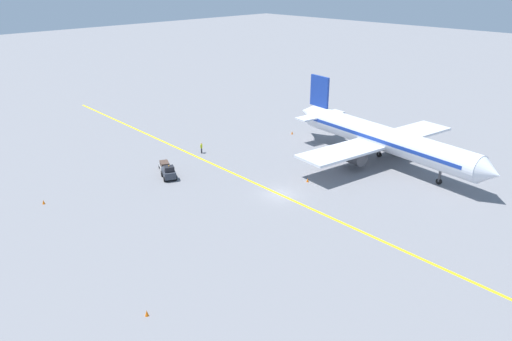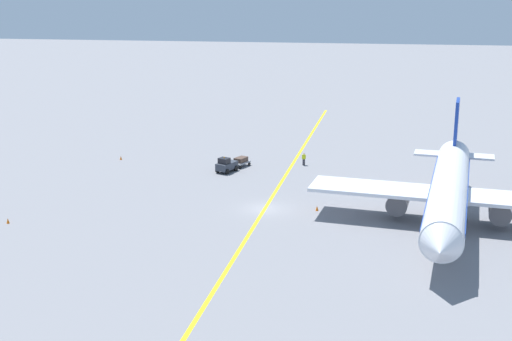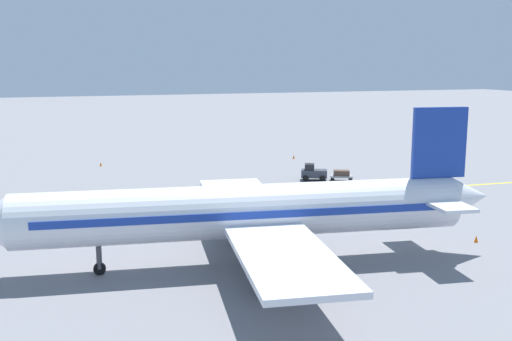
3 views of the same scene
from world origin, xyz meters
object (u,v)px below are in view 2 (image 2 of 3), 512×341
(traffic_cone_mid_apron, at_px, (8,221))
(traffic_cone_far_edge, at_px, (317,208))
(ground_crew_worker, at_px, (304,159))
(traffic_cone_by_wingtip, at_px, (121,158))
(baggage_cart_trailing, at_px, (241,161))
(baggage_tug_dark, at_px, (226,165))
(airplane_at_gate, at_px, (449,190))
(traffic_cone_near_nose, at_px, (438,175))

(traffic_cone_mid_apron, xyz_separation_m, traffic_cone_far_edge, (-30.81, -8.84, 0.00))
(ground_crew_worker, xyz_separation_m, traffic_cone_mid_apron, (27.75, 27.67, -0.63))
(ground_crew_worker, bearing_deg, traffic_cone_by_wingtip, 1.95)
(baggage_cart_trailing, relative_size, traffic_cone_mid_apron, 5.36)
(baggage_tug_dark, xyz_separation_m, traffic_cone_by_wingtip, (15.52, -4.06, -0.63))
(traffic_cone_by_wingtip, relative_size, traffic_cone_far_edge, 1.00)
(baggage_cart_trailing, distance_m, traffic_cone_mid_apron, 32.36)
(airplane_at_gate, bearing_deg, traffic_cone_far_edge, -11.48)
(traffic_cone_by_wingtip, bearing_deg, baggage_cart_trailing, 176.39)
(ground_crew_worker, bearing_deg, traffic_cone_far_edge, 99.24)
(ground_crew_worker, bearing_deg, baggage_cart_trailing, 13.23)
(baggage_cart_trailing, distance_m, traffic_cone_by_wingtip, 16.94)
(traffic_cone_by_wingtip, height_order, traffic_cone_far_edge, same)
(airplane_at_gate, relative_size, traffic_cone_by_wingtip, 64.54)
(traffic_cone_near_nose, relative_size, traffic_cone_by_wingtip, 1.00)
(baggage_cart_trailing, bearing_deg, traffic_cone_by_wingtip, -3.61)
(airplane_at_gate, xyz_separation_m, baggage_cart_trailing, (24.49, -19.60, -2.95))
(ground_crew_worker, height_order, traffic_cone_mid_apron, ground_crew_worker)
(traffic_cone_near_nose, distance_m, traffic_cone_mid_apron, 51.05)
(traffic_cone_mid_apron, bearing_deg, traffic_cone_far_edge, -163.99)
(airplane_at_gate, bearing_deg, baggage_cart_trailing, -38.68)
(baggage_tug_dark, height_order, traffic_cone_mid_apron, baggage_tug_dark)
(ground_crew_worker, xyz_separation_m, traffic_cone_by_wingtip, (25.06, 0.85, -0.63))
(ground_crew_worker, relative_size, traffic_cone_mid_apron, 3.05)
(baggage_tug_dark, distance_m, baggage_cart_trailing, 3.30)
(traffic_cone_by_wingtip, xyz_separation_m, traffic_cone_far_edge, (-28.12, 17.97, 0.00))
(traffic_cone_by_wingtip, bearing_deg, traffic_cone_mid_apron, 84.27)
(ground_crew_worker, bearing_deg, airplane_at_gate, 127.19)
(airplane_at_gate, bearing_deg, traffic_cone_mid_apron, 7.94)
(airplane_at_gate, height_order, baggage_tug_dark, airplane_at_gate)
(baggage_tug_dark, relative_size, traffic_cone_near_nose, 6.10)
(traffic_cone_near_nose, xyz_separation_m, traffic_cone_mid_apron, (44.92, 24.26, 0.00))
(ground_crew_worker, height_order, traffic_cone_near_nose, ground_crew_worker)
(ground_crew_worker, height_order, traffic_cone_by_wingtip, ground_crew_worker)
(traffic_cone_mid_apron, distance_m, traffic_cone_by_wingtip, 26.95)
(baggage_tug_dark, height_order, ground_crew_worker, baggage_tug_dark)
(baggage_tug_dark, xyz_separation_m, traffic_cone_far_edge, (-12.60, 13.91, -0.63))
(ground_crew_worker, distance_m, traffic_cone_mid_apron, 39.19)
(baggage_tug_dark, bearing_deg, traffic_cone_mid_apron, 51.33)
(traffic_cone_mid_apron, relative_size, traffic_cone_by_wingtip, 1.00)
(baggage_tug_dark, distance_m, traffic_cone_far_edge, 18.78)
(baggage_tug_dark, distance_m, traffic_cone_by_wingtip, 16.05)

